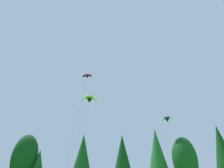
% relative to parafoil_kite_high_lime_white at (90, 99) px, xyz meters
% --- Properties ---
extents(treeline_tree_c, '(4.89, 4.89, 11.45)m').
position_rel_parafoil_kite_high_lime_white_xyz_m(treeline_tree_c, '(-11.88, 1.62, -12.71)').
color(treeline_tree_c, '#472D19').
rests_on(treeline_tree_c, ground_plane).
extents(treeline_tree_d, '(3.45, 3.45, 8.41)m').
position_rel_parafoil_kite_high_lime_white_xyz_m(treeline_tree_d, '(-9.01, 0.91, -14.38)').
color(treeline_tree_d, '#472D19').
rests_on(treeline_tree_d, ground_plane).
extents(treeline_tree_e, '(4.07, 4.07, 11.23)m').
position_rel_parafoil_kite_high_lime_white_xyz_m(treeline_tree_e, '(-0.66, -1.29, -12.61)').
color(treeline_tree_e, '#472D19').
rests_on(treeline_tree_e, ground_plane).
extents(treeline_tree_f, '(4.25, 4.25, 12.04)m').
position_rel_parafoil_kite_high_lime_white_xyz_m(treeline_tree_f, '(7.67, 1.33, -12.10)').
color(treeline_tree_f, '#472D19').
rests_on(treeline_tree_f, ground_plane).
extents(treeline_tree_g, '(4.67, 4.67, 13.96)m').
position_rel_parafoil_kite_high_lime_white_xyz_m(treeline_tree_g, '(15.76, 2.21, -10.89)').
color(treeline_tree_g, '#472D19').
rests_on(treeline_tree_g, ground_plane).
extents(treeline_tree_h, '(4.82, 4.82, 11.18)m').
position_rel_parafoil_kite_high_lime_white_xyz_m(treeline_tree_h, '(19.59, -2.28, -12.88)').
color(treeline_tree_h, '#472D19').
rests_on(treeline_tree_h, ground_plane).
extents(treeline_tree_i, '(4.80, 4.80, 14.53)m').
position_rel_parafoil_kite_high_lime_white_xyz_m(treeline_tree_i, '(29.56, -0.96, -10.54)').
color(treeline_tree_i, '#472D19').
rests_on(treeline_tree_i, ground_plane).
extents(parafoil_kite_high_lime_white, '(4.54, 19.48, 19.02)m').
position_rel_parafoil_kite_high_lime_white_xyz_m(parafoil_kite_high_lime_white, '(0.00, 0.00, 0.00)').
color(parafoil_kite_high_lime_white, '#93D633').
extents(parafoil_kite_mid_blue_white, '(10.25, 13.84, 14.57)m').
position_rel_parafoil_kite_high_lime_white_xyz_m(parafoil_kite_mid_blue_white, '(17.36, -1.84, -4.50)').
color(parafoil_kite_mid_blue_white, blue).
extents(parafoil_kite_far_magenta, '(2.70, 13.27, 20.99)m').
position_rel_parafoil_kite_high_lime_white_xyz_m(parafoil_kite_far_magenta, '(-0.88, -6.12, 2.43)').
color(parafoil_kite_far_magenta, '#D12893').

